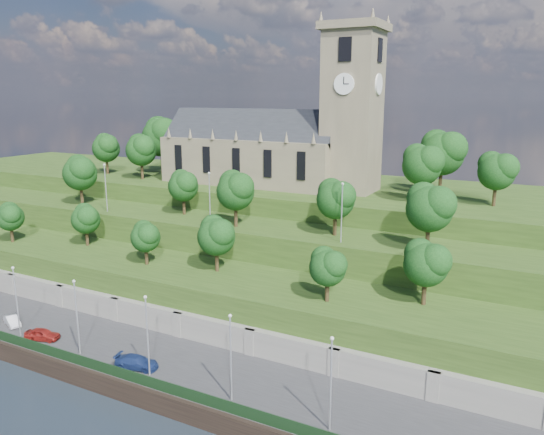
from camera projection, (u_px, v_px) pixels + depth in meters
The scene contains 17 objects.
ground at pixel (77, 385), 56.93m from camera, with size 320.00×320.00×0.00m, color black.
promenade at pixel (117, 353), 61.89m from camera, with size 160.00×12.00×2.00m, color #2D2D30.
quay_wall at pixel (76, 375), 56.64m from camera, with size 160.00×0.50×2.20m, color black.
fence at pixel (80, 360), 56.86m from camera, with size 160.00×0.10×1.20m, color black.
retaining_wall at pixel (150, 322), 66.71m from camera, with size 160.00×2.10×5.00m.
embankment_lower at pixel (179, 295), 71.57m from camera, with size 160.00×12.00×8.00m, color #274015.
embankment_upper at pixel (223, 259), 80.62m from camera, with size 160.00×10.00×12.00m, color #274015.
hilltop at pixel (284, 221), 98.42m from camera, with size 160.00×32.00×15.00m, color #274015.
church at pixel (278, 142), 91.21m from camera, with size 38.60×12.35×27.60m.
trees_lower at pixel (200, 237), 68.27m from camera, with size 67.32×8.51×7.32m.
trees_upper at pixel (235, 187), 75.83m from camera, with size 64.50×8.14×8.55m.
trees_hilltop at pixel (263, 147), 92.34m from camera, with size 77.31×16.22×11.30m.
lamp_posts_promenade at pixel (77, 312), 58.41m from camera, with size 60.36×0.36×8.78m.
lamp_posts_upper at pixel (210, 195), 75.67m from camera, with size 40.36×0.36×7.76m.
car_left at pixel (42, 334), 62.76m from camera, with size 1.66×4.12×1.40m, color maroon.
car_middle at pixel (12, 321), 66.80m from camera, with size 1.29×3.69×1.21m, color silver.
car_right at pixel (137, 362), 56.26m from camera, with size 1.92×4.73×1.37m, color navy.
Camera 1 is at (42.40, -35.86, 30.35)m, focal length 35.00 mm.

